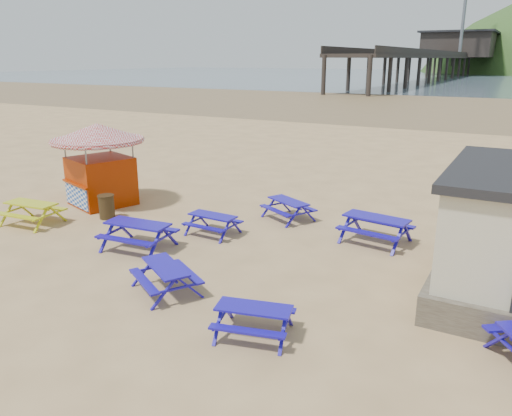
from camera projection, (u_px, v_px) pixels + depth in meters
The scene contains 13 objects.
ground at pixel (201, 246), 15.38m from camera, with size 400.00×400.00×0.00m, color tan.
wet_sand at pixel (458, 106), 61.49m from camera, with size 400.00×400.00×0.00m, color olive.
sea at pixel (510, 77), 157.90m from camera, with size 400.00×400.00×0.00m, color #4C5F6C.
picnic_table_blue_a at pixel (213, 224), 16.35m from camera, with size 1.64×1.35×0.67m.
picnic_table_blue_b at pixel (288, 210), 17.88m from camera, with size 2.11×1.97×0.70m.
picnic_table_blue_c at pixel (376, 230), 15.59m from camera, with size 2.19×1.86×0.84m.
picnic_table_blue_d at pixel (166, 279), 12.28m from camera, with size 2.13×2.01×0.70m.
picnic_table_blue_e at pixel (254, 321), 10.34m from camera, with size 1.83×1.61×0.66m.
picnic_table_yellow at pixel (32, 213), 17.35m from camera, with size 1.98×1.66×0.78m.
ice_cream_kiosk at pixel (99, 154), 19.28m from camera, with size 4.52×4.52×3.20m.
litter_bin at pixel (107, 206), 17.97m from camera, with size 0.59×0.59×0.87m.
pier at pixel (456, 59), 171.56m from camera, with size 24.00×220.00×39.29m.
picnic_table_blue_g at pixel (138, 236), 15.07m from camera, with size 2.12×1.78×0.83m.
Camera 1 is at (8.44, -11.78, 5.55)m, focal length 35.00 mm.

